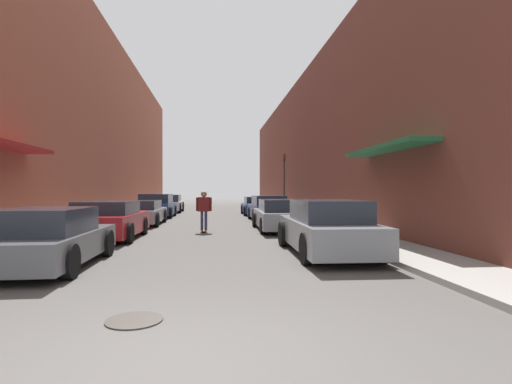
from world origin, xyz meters
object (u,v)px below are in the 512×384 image
at_px(parked_car_left_4, 169,204).
at_px(parked_car_right_3, 258,206).
at_px(parked_car_right_2, 268,209).
at_px(parked_car_left_2, 142,213).
at_px(parked_car_left_0, 47,239).
at_px(parked_car_left_1, 109,221).
at_px(parked_car_left_3, 157,206).
at_px(manhole_cover, 134,320).
at_px(skateboarder, 204,207).
at_px(parked_car_right_0, 326,228).
at_px(traffic_light, 284,177).
at_px(parked_car_right_1, 282,215).

relative_size(parked_car_left_4, parked_car_right_3, 1.02).
bearing_deg(parked_car_right_2, parked_car_left_2, -162.77).
bearing_deg(parked_car_left_0, parked_car_left_4, 89.54).
bearing_deg(parked_car_right_2, parked_car_left_1, -130.36).
bearing_deg(parked_car_left_1, parked_car_left_3, 89.82).
height_order(parked_car_left_1, parked_car_right_3, parked_car_left_1).
height_order(parked_car_left_3, manhole_cover, parked_car_left_3).
distance_m(parked_car_left_3, skateboarder, 9.43).
relative_size(parked_car_left_2, parked_car_left_3, 1.08).
distance_m(parked_car_right_0, parked_car_right_3, 16.60).
height_order(parked_car_left_3, traffic_light, traffic_light).
relative_size(parked_car_left_3, parked_car_right_2, 0.96).
bearing_deg(parked_car_right_2, parked_car_left_3, 152.48).
bearing_deg(traffic_light, parked_car_right_2, -112.25).
xyz_separation_m(parked_car_left_3, manhole_cover, (2.48, -19.45, -0.66)).
xyz_separation_m(parked_car_left_0, parked_car_right_2, (6.38, 12.43, 0.05)).
height_order(parked_car_left_3, parked_car_right_1, parked_car_left_3).
relative_size(parked_car_left_4, manhole_cover, 5.87).
bearing_deg(parked_car_left_2, parked_car_left_1, -90.93).
relative_size(parked_car_right_3, skateboarder, 2.53).
height_order(parked_car_left_1, parked_car_right_1, parked_car_left_1).
bearing_deg(parked_car_left_2, skateboarder, -50.54).
xyz_separation_m(parked_car_left_4, skateboarder, (2.92, -14.55, 0.34)).
bearing_deg(parked_car_left_0, parked_car_right_1, 49.32).
bearing_deg(parked_car_left_0, manhole_cover, -55.93).
bearing_deg(parked_car_left_3, parked_car_right_1, -53.96).
bearing_deg(parked_car_left_1, parked_car_left_0, -89.94).
height_order(parked_car_right_0, traffic_light, traffic_light).
relative_size(parked_car_left_2, parked_car_right_0, 0.92).
distance_m(parked_car_left_0, manhole_cover, 4.52).
bearing_deg(parked_car_left_1, skateboarder, 31.55).
relative_size(parked_car_right_1, parked_car_right_2, 1.11).
height_order(parked_car_right_0, skateboarder, skateboarder).
bearing_deg(parked_car_left_3, traffic_light, 3.18).
xyz_separation_m(parked_car_right_0, parked_car_right_3, (0.06, 16.60, -0.08)).
xyz_separation_m(parked_car_left_1, parked_car_right_1, (6.22, 2.31, -0.01)).
xyz_separation_m(parked_car_left_3, parked_car_right_1, (6.19, -8.51, -0.06)).
xyz_separation_m(parked_car_left_0, parked_car_left_4, (0.17, 21.37, 0.03)).
height_order(parked_car_right_3, skateboarder, skateboarder).
distance_m(parked_car_right_2, parked_car_right_3, 5.29).
relative_size(parked_car_right_3, manhole_cover, 5.78).
bearing_deg(parked_car_left_4, parked_car_right_3, -30.38).
distance_m(parked_car_left_3, manhole_cover, 19.62).
bearing_deg(parked_car_left_4, parked_car_left_2, -90.46).
bearing_deg(parked_car_left_4, parked_car_left_0, -90.46).
bearing_deg(parked_car_right_1, parked_car_right_2, 88.25).
bearing_deg(parked_car_right_0, parked_car_left_3, 113.33).
bearing_deg(parked_car_right_3, parked_car_left_4, 149.62).
relative_size(parked_car_left_0, parked_car_left_1, 1.00).
distance_m(parked_car_right_1, parked_car_right_2, 5.20).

